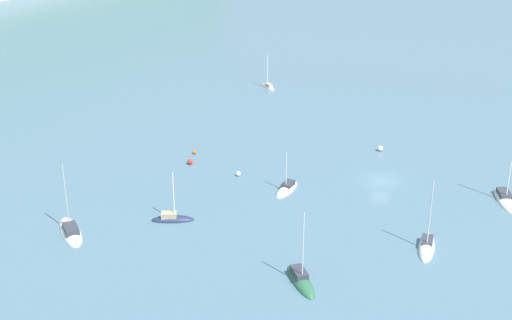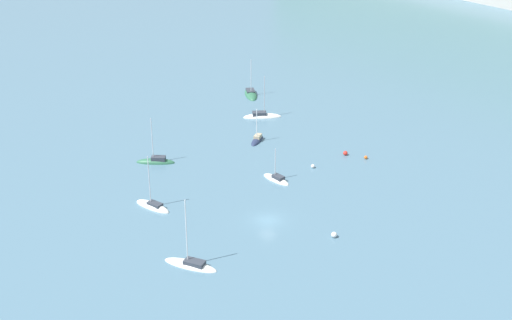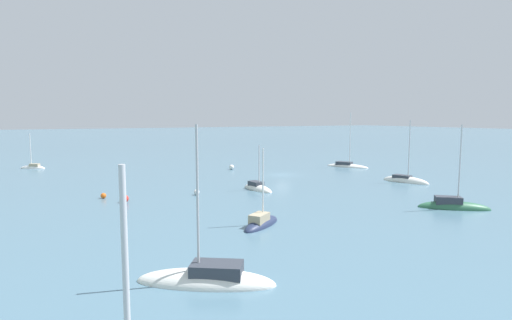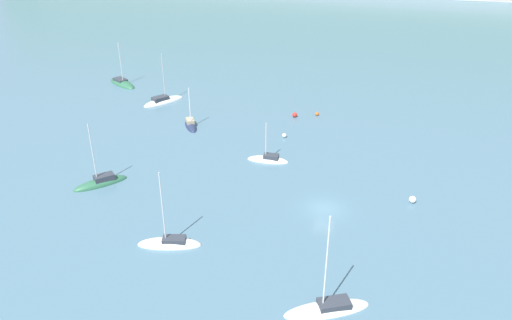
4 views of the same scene
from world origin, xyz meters
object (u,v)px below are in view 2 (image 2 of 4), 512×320
sailboat_7 (156,162)px  sailboat_5 (276,180)px  mooring_buoy_2 (345,153)px  mooring_buoy_3 (334,235)px  sailboat_1 (153,207)px  sailboat_3 (262,117)px  mooring_buoy_0 (313,166)px  sailboat_4 (191,265)px  mooring_buoy_1 (366,157)px  sailboat_2 (257,140)px  sailboat_6 (251,94)px

sailboat_7 → sailboat_5: bearing=164.7°
mooring_buoy_2 → sailboat_7: bearing=-122.8°
mooring_buoy_2 → mooring_buoy_3: mooring_buoy_3 is taller
sailboat_1 → mooring_buoy_3: size_ratio=11.19×
sailboat_3 → mooring_buoy_0: sailboat_3 is taller
sailboat_4 → mooring_buoy_2: (-12.97, 42.50, 0.30)m
mooring_buoy_2 → mooring_buoy_1: bearing=27.0°
sailboat_4 → mooring_buoy_1: 45.27m
sailboat_3 → mooring_buoy_2: bearing=-56.1°
sailboat_2 → sailboat_4: sailboat_4 is taller
sailboat_4 → sailboat_3: bearing=-77.5°
mooring_buoy_1 → sailboat_7: bearing=-125.8°
sailboat_4 → mooring_buoy_2: bearing=-101.9°
sailboat_7 → mooring_buoy_3: sailboat_7 is taller
sailboat_5 → sailboat_6: bearing=-37.0°
sailboat_5 → sailboat_7: bearing=28.7°
sailboat_3 → sailboat_5: (24.33, -16.31, -0.02)m
sailboat_4 → sailboat_7: bearing=-51.8°
mooring_buoy_1 → mooring_buoy_3: 28.61m
mooring_buoy_1 → mooring_buoy_2: size_ratio=0.75×
sailboat_4 → mooring_buoy_3: size_ratio=12.43×
sailboat_5 → mooring_buoy_2: 16.52m
sailboat_1 → sailboat_4: (17.65, -4.43, 0.03)m
mooring_buoy_0 → sailboat_2: bearing=-178.8°
sailboat_3 → mooring_buoy_2: sailboat_3 is taller
sailboat_6 → mooring_buoy_3: bearing=3.6°
sailboat_3 → mooring_buoy_3: (43.97, -21.60, 0.32)m
sailboat_6 → mooring_buoy_2: (36.52, -6.32, 0.35)m
sailboat_1 → sailboat_5: (4.74, 21.56, 0.01)m
sailboat_4 → sailboat_6: 69.51m
sailboat_3 → mooring_buoy_1: 27.81m
mooring_buoy_1 → mooring_buoy_2: bearing=-153.0°
sailboat_2 → sailboat_6: size_ratio=0.79×
mooring_buoy_3 → sailboat_5: bearing=164.9°
sailboat_2 → mooring_buoy_3: bearing=35.2°
sailboat_6 → mooring_buoy_0: bearing=8.5°
sailboat_6 → sailboat_1: bearing=-24.2°
mooring_buoy_1 → mooring_buoy_2: mooring_buoy_2 is taller
sailboat_4 → mooring_buoy_3: 21.76m
sailboat_3 → mooring_buoy_3: sailboat_3 is taller
sailboat_7 → sailboat_2: bearing=-148.9°
sailboat_6 → sailboat_7: 39.58m
sailboat_5 → mooring_buoy_0: sailboat_5 is taller
sailboat_1 → sailboat_5: 22.07m
sailboat_5 → sailboat_6: (-36.58, 22.83, -0.03)m
mooring_buoy_2 → sailboat_2: bearing=-150.3°
sailboat_1 → mooring_buoy_3: (24.38, 16.27, 0.35)m
sailboat_1 → mooring_buoy_3: 29.31m
sailboat_1 → sailboat_7: sailboat_1 is taller
sailboat_2 → sailboat_6: 26.08m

